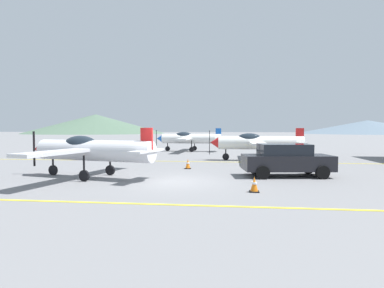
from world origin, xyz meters
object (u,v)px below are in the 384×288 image
at_px(airplane_mid, 257,142).
at_px(car_sedan, 286,159).
at_px(airplane_near, 90,150).
at_px(traffic_cone_side, 188,164).
at_px(airplane_far, 189,138).
at_px(traffic_cone_front, 254,184).

bearing_deg(airplane_mid, car_sedan, -84.31).
xyz_separation_m(airplane_near, traffic_cone_side, (4.30, 3.87, -1.08)).
bearing_deg(airplane_near, traffic_cone_side, 41.98).
xyz_separation_m(airplane_far, traffic_cone_side, (1.76, -14.28, -1.08)).
bearing_deg(airplane_mid, traffic_cone_side, -129.58).
bearing_deg(traffic_cone_front, airplane_mid, 84.68).
bearing_deg(traffic_cone_front, airplane_near, 161.10).
distance_m(airplane_near, traffic_cone_front, 8.17).
relative_size(airplane_far, traffic_cone_front, 13.70).
bearing_deg(car_sedan, airplane_far, 112.86).
xyz_separation_m(airplane_near, car_sedan, (9.55, 1.51, -0.52)).
xyz_separation_m(airplane_mid, airplane_far, (-6.24, 8.87, 0.00)).
distance_m(airplane_mid, airplane_far, 10.84).
relative_size(airplane_mid, car_sedan, 1.79).
bearing_deg(traffic_cone_front, car_sedan, 65.53).
distance_m(airplane_near, car_sedan, 9.68).
bearing_deg(airplane_far, traffic_cone_side, -82.96).
bearing_deg(airplane_mid, airplane_near, -133.38).
bearing_deg(traffic_cone_side, traffic_cone_front, -62.58).
bearing_deg(traffic_cone_side, airplane_near, -138.02).
height_order(airplane_near, airplane_far, same).
height_order(airplane_near, traffic_cone_front, airplane_near).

